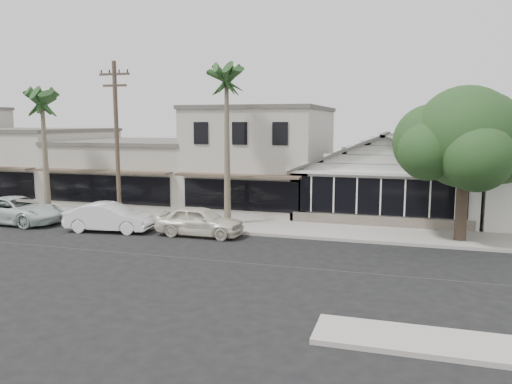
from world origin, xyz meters
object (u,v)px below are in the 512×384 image
(car_0, at_px, (200,221))
(car_2, at_px, (16,210))
(utility_pole, at_px, (117,140))
(car_1, at_px, (109,217))
(shade_tree, at_px, (464,140))

(car_0, bearing_deg, car_2, 90.81)
(utility_pole, bearing_deg, car_1, -78.32)
(utility_pole, xyz_separation_m, shade_tree, (17.79, 1.33, 0.11))
(car_0, xyz_separation_m, car_2, (-11.24, -0.14, 0.00))
(utility_pole, height_order, shade_tree, utility_pole)
(car_1, relative_size, shade_tree, 0.61)
(car_2, bearing_deg, car_1, -91.19)
(utility_pole, height_order, car_1, utility_pole)
(car_0, xyz_separation_m, shade_tree, (12.48, 2.41, 4.13))
(utility_pole, relative_size, car_0, 2.01)
(car_1, bearing_deg, car_2, 80.49)
(utility_pole, distance_m, car_0, 6.75)
(car_2, distance_m, shade_tree, 24.21)
(car_1, distance_m, shade_tree, 18.18)
(utility_pole, height_order, car_0, utility_pole)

